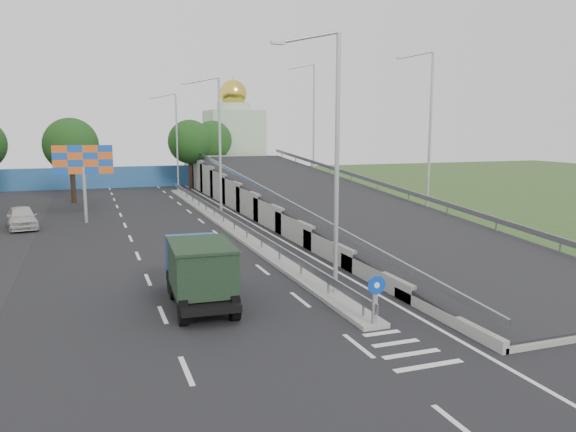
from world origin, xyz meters
name	(u,v)px	position (x,y,z in m)	size (l,w,h in m)	color
ground	(410,354)	(0.00, 0.00, 0.00)	(160.00, 160.00, 0.00)	#2D4C1E
road_surface	(191,238)	(-3.00, 20.00, 0.00)	(26.00, 90.00, 0.04)	black
median	(224,223)	(0.00, 24.00, 0.10)	(1.00, 44.00, 0.20)	gray
overpass_ramp	(323,196)	(7.50, 24.00, 1.75)	(10.00, 50.00, 3.50)	gray
median_guardrail	(223,214)	(0.00, 24.00, 0.75)	(0.09, 44.00, 0.71)	gray
sign_bollard	(375,300)	(0.00, 2.17, 1.03)	(0.64, 0.23, 1.67)	black
lamp_post_near	(333,151)	(0.11, 6.00, 5.81)	(2.74, 0.18, 10.08)	#B2B5B7
lamp_post_mid	(217,140)	(0.11, 26.00, 5.81)	(2.74, 0.18, 10.08)	#B2B5B7
lamp_post_far	(175,136)	(0.11, 46.00, 5.81)	(2.74, 0.18, 10.08)	#B2B5B7
blue_wall	(132,177)	(-4.00, 52.00, 1.20)	(30.00, 0.50, 2.40)	#2A619B
church	(234,138)	(10.00, 60.00, 5.31)	(7.00, 7.00, 13.80)	#B2CCAD
billboard	(83,164)	(-9.00, 28.00, 4.19)	(4.00, 0.24, 5.50)	#B2B5B7
tree_left_mid	(71,145)	(-10.00, 40.00, 5.18)	(4.80, 4.80, 7.60)	black
tree_median_far	(190,142)	(2.00, 48.00, 5.18)	(4.80, 4.80, 7.60)	black
tree_ramp_far	(212,140)	(6.00, 55.00, 5.18)	(4.80, 4.80, 7.60)	black
dump_truck	(199,269)	(-4.97, 6.91, 1.39)	(2.39, 5.77, 2.50)	black
parked_car_e	(22,218)	(-13.04, 27.10, 0.76)	(1.80, 4.47, 1.52)	beige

